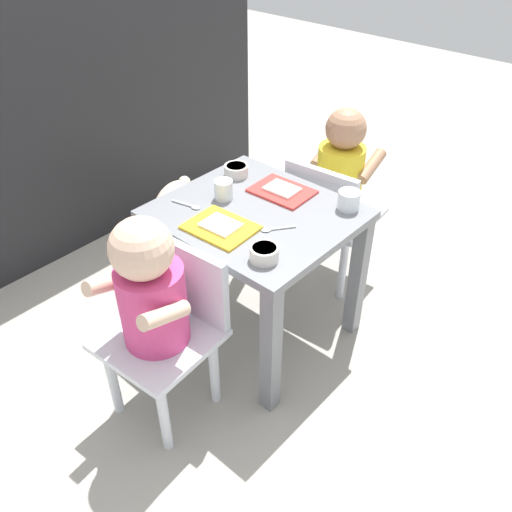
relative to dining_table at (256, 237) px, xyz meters
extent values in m
plane|color=#9E998E|center=(0.00, 0.00, -0.38)|extent=(7.00, 7.00, 0.00)
cube|color=#232326|center=(0.00, 1.04, 0.14)|extent=(1.80, 0.38, 1.02)
cube|color=slate|center=(0.00, 0.00, 0.08)|extent=(0.49, 0.55, 0.03)
cube|color=slate|center=(-0.21, -0.24, -0.15)|extent=(0.04, 0.04, 0.44)
cube|color=slate|center=(0.21, -0.24, -0.15)|extent=(0.04, 0.04, 0.44)
cube|color=slate|center=(-0.21, 0.24, -0.15)|extent=(0.04, 0.04, 0.44)
cube|color=slate|center=(0.21, 0.24, -0.15)|extent=(0.04, 0.04, 0.44)
cube|color=silver|center=(-0.41, -0.02, -0.11)|extent=(0.30, 0.30, 0.02)
cube|color=silver|center=(-0.29, -0.01, 0.01)|extent=(0.04, 0.27, 0.22)
cylinder|color=#D83F7F|center=(-0.41, -0.02, 0.02)|extent=(0.17, 0.17, 0.22)
sphere|color=beige|center=(-0.42, -0.02, 0.20)|extent=(0.15, 0.15, 0.15)
cylinder|color=silver|center=(-0.52, 0.07, -0.25)|extent=(0.03, 0.03, 0.26)
cylinder|color=silver|center=(-0.51, -0.13, -0.25)|extent=(0.03, 0.03, 0.26)
cylinder|color=silver|center=(-0.32, 0.09, -0.25)|extent=(0.03, 0.03, 0.26)
cylinder|color=silver|center=(-0.31, -0.11, -0.25)|extent=(0.03, 0.03, 0.26)
cylinder|color=beige|center=(-0.47, 0.07, 0.07)|extent=(0.15, 0.05, 0.09)
cylinder|color=beige|center=(-0.46, -0.12, 0.07)|extent=(0.15, 0.05, 0.09)
cube|color=silver|center=(0.41, -0.01, -0.11)|extent=(0.30, 0.30, 0.02)
cube|color=silver|center=(0.29, -0.03, 0.01)|extent=(0.05, 0.27, 0.22)
cylinder|color=yellow|center=(0.41, -0.01, 0.03)|extent=(0.16, 0.16, 0.25)
sphere|color=#A87A5B|center=(0.42, -0.01, 0.21)|extent=(0.13, 0.13, 0.13)
cylinder|color=silver|center=(0.52, -0.11, -0.25)|extent=(0.03, 0.03, 0.26)
cylinder|color=silver|center=(0.51, 0.09, -0.25)|extent=(0.03, 0.03, 0.26)
cylinder|color=silver|center=(0.32, -0.12, -0.25)|extent=(0.03, 0.03, 0.26)
cylinder|color=silver|center=(0.31, 0.08, -0.25)|extent=(0.03, 0.03, 0.26)
cylinder|color=#A87A5B|center=(0.47, -0.10, 0.09)|extent=(0.15, 0.05, 0.09)
cylinder|color=#A87A5B|center=(0.46, 0.08, 0.09)|extent=(0.15, 0.05, 0.09)
ellipsoid|color=beige|center=(0.13, 0.54, -0.18)|extent=(0.35, 0.31, 0.19)
sphere|color=beige|center=(-0.03, 0.44, -0.14)|extent=(0.14, 0.14, 0.14)
sphere|color=black|center=(-0.07, 0.41, -0.14)|extent=(0.06, 0.06, 0.06)
torus|color=green|center=(0.00, 0.46, -0.15)|extent=(0.09, 0.11, 0.11)
sphere|color=beige|center=(0.26, 0.62, -0.14)|extent=(0.05, 0.05, 0.05)
cylinder|color=beige|center=(0.03, 0.53, -0.32)|extent=(0.04, 0.04, 0.11)
cylinder|color=beige|center=(0.08, 0.45, -0.32)|extent=(0.04, 0.04, 0.11)
cylinder|color=beige|center=(0.18, 0.62, -0.32)|extent=(0.04, 0.04, 0.11)
cylinder|color=beige|center=(0.23, 0.54, -0.32)|extent=(0.04, 0.04, 0.11)
cube|color=gold|center=(-0.13, 0.01, 0.10)|extent=(0.16, 0.19, 0.01)
cube|color=white|center=(-0.13, 0.01, 0.10)|extent=(0.09, 0.11, 0.01)
cube|color=red|center=(0.13, 0.01, 0.10)|extent=(0.14, 0.19, 0.01)
cube|color=white|center=(0.13, 0.01, 0.10)|extent=(0.08, 0.10, 0.01)
cylinder|color=white|center=(0.19, -0.19, 0.12)|extent=(0.07, 0.07, 0.06)
cylinder|color=silver|center=(0.19, -0.19, 0.11)|extent=(0.06, 0.06, 0.04)
cylinder|color=white|center=(-0.01, 0.12, 0.12)|extent=(0.06, 0.06, 0.06)
cylinder|color=silver|center=(-0.01, 0.12, 0.11)|extent=(0.05, 0.05, 0.03)
cylinder|color=silver|center=(0.12, 0.19, 0.11)|extent=(0.08, 0.08, 0.04)
cylinder|color=#B26633|center=(0.12, 0.19, 0.13)|extent=(0.06, 0.06, 0.01)
cylinder|color=silver|center=(-0.16, -0.17, 0.11)|extent=(0.08, 0.08, 0.04)
cylinder|color=#D84C33|center=(-0.16, -0.17, 0.13)|extent=(0.06, 0.06, 0.01)
cylinder|color=silver|center=(-0.12, 0.19, 0.10)|extent=(0.02, 0.07, 0.01)
ellipsoid|color=silver|center=(-0.11, 0.14, 0.10)|extent=(0.03, 0.03, 0.01)
cylinder|color=silver|center=(-0.02, -0.12, 0.10)|extent=(0.06, 0.05, 0.01)
ellipsoid|color=silver|center=(-0.06, -0.09, 0.10)|extent=(0.03, 0.03, 0.01)
camera|label=1|loc=(-1.00, -0.89, 0.92)|focal=37.75mm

